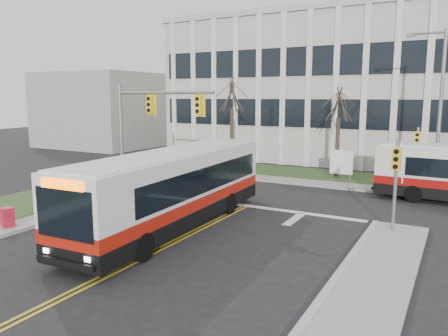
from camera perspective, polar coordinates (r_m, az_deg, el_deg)
ground at (r=15.74m, az=-10.43°, el=-11.36°), size 120.00×120.00×0.00m
sidewalk_cross at (r=27.46m, az=18.91°, el=-2.61°), size 44.00×1.60×0.14m
building_lawn at (r=30.18m, az=19.84°, el=-1.64°), size 44.00×5.00×0.12m
office_building at (r=41.59m, az=22.95°, el=9.29°), size 40.00×16.00×12.00m
building_annex at (r=51.48m, az=-14.88°, el=7.36°), size 12.00×12.00×8.00m
mast_arm_signal at (r=23.87m, az=-10.39°, el=6.16°), size 6.11×0.38×6.20m
signal_pole_near at (r=18.63m, az=21.52°, el=-0.65°), size 0.34×0.39×3.80m
signal_pole_far at (r=27.01m, az=23.86°, el=2.13°), size 0.34×0.39×3.80m
streetlight at (r=27.59m, az=26.11°, el=7.73°), size 2.15×0.25×9.20m
directory_sign at (r=29.98m, az=15.09°, el=0.68°), size 1.50×0.12×2.00m
tree_left at (r=33.15m, az=1.03°, el=9.34°), size 1.80×1.80×7.70m
tree_mid at (r=30.47m, az=14.78°, el=7.85°), size 1.80×1.80×6.82m
bus_main at (r=18.55m, az=-6.60°, el=-2.94°), size 3.10×12.07×3.19m
newspaper_box_red at (r=20.45m, az=-26.43°, el=-5.95°), size 0.62×0.59×0.95m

